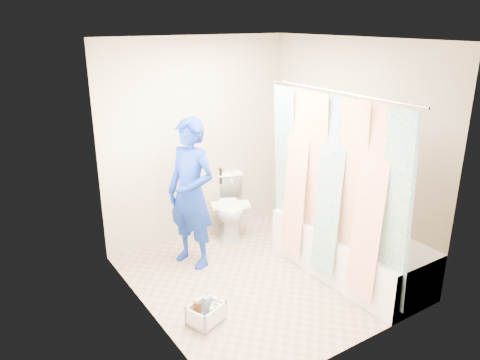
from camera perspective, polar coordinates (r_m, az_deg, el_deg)
floor at (r=5.01m, az=2.44°, el=-11.83°), size 2.60×2.60×0.00m
ceiling at (r=4.30m, az=2.91°, el=16.75°), size 2.40×2.60×0.02m
wall_back at (r=5.57m, az=-5.21°, el=4.78°), size 2.40×0.02×2.40m
wall_front at (r=3.61m, az=14.84°, el=-4.03°), size 2.40×0.02×2.40m
wall_left at (r=3.97m, az=-11.57°, el=-1.61°), size 0.02×2.60×2.40m
wall_right at (r=5.28m, az=13.31°, el=3.51°), size 0.02×2.60×2.40m
bathtub at (r=5.10m, az=13.19°, el=-8.31°), size 0.70×1.75×0.50m
curtain_rod at (r=4.35m, az=11.81°, el=10.46°), size 0.02×1.90×0.02m
shower_curtain at (r=4.58m, az=11.03°, el=-1.10°), size 0.06×1.75×1.80m
toilet at (r=5.80m, az=-1.31°, el=-3.21°), size 0.67×0.83×0.74m
tank_lid at (r=5.66m, az=-1.15°, el=-3.07°), size 0.50×0.37×0.03m
tank_internals at (r=5.85m, az=-2.02°, el=0.75°), size 0.17×0.10×0.24m
plumber at (r=4.98m, az=-5.99°, el=-1.69°), size 0.58×0.70×1.63m
cleaning_caddy at (r=4.35m, az=-4.07°, el=-15.94°), size 0.36×0.33×0.23m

